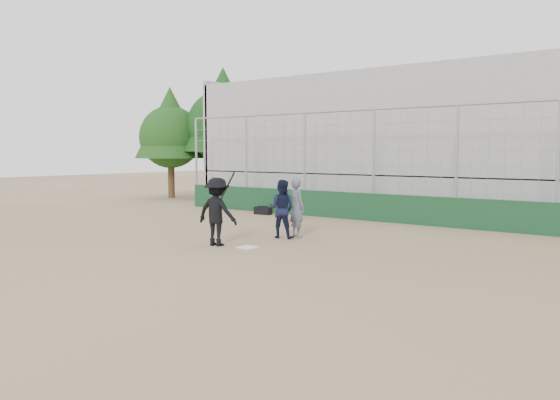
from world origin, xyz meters
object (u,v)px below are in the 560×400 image
Objects in this scene: batter_at_plate at (217,212)px; catcher_crouched at (282,219)px; equipment_bag at (263,211)px; umpire at (297,211)px.

catcher_crouched is at bearing 72.54° from batter_at_plate.
batter_at_plate is at bearing -107.46° from catcher_crouched.
batter_at_plate reaches higher than equipment_bag.
umpire is (0.25, 0.42, 0.21)m from catcher_crouched.
equipment_bag is at bearing 119.15° from batter_at_plate.
equipment_bag is (-4.22, 4.41, -0.42)m from catcher_crouched.
batter_at_plate reaches higher than umpire.
equipment_bag is at bearing -17.02° from umpire.
catcher_crouched is 1.56× the size of equipment_bag.
umpire is at bearing 70.06° from batter_at_plate.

